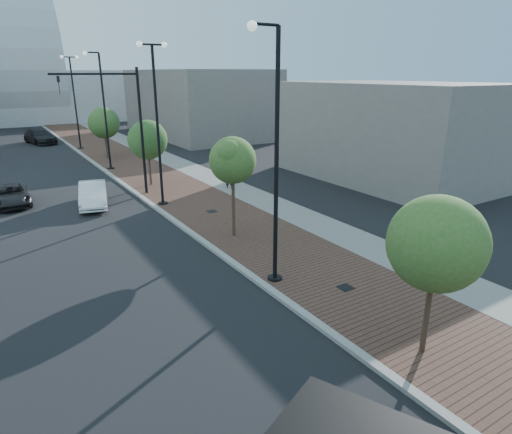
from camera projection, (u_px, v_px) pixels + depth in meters
sidewalk at (125, 155)px, 42.44m from camera, size 7.00×140.00×0.12m
concrete_strip at (152, 152)px, 43.79m from camera, size 2.40×140.00×0.13m
curb at (88, 158)px, 40.67m from camera, size 0.30×140.00×0.14m
white_sedan at (93, 194)px, 26.24m from camera, size 2.46×4.57×1.43m
dark_car_mid at (11, 195)px, 26.47m from camera, size 1.99×4.31×1.20m
dark_car_far at (40, 137)px, 49.36m from camera, size 3.39×5.74×1.56m
pedestrian at (229, 177)px, 29.85m from camera, size 0.72×0.57×1.76m
streetlight_1 at (274, 172)px, 15.44m from camera, size 1.44×0.56×9.21m
streetlight_2 at (157, 125)px, 25.00m from camera, size 1.72×0.56×9.28m
streetlight_3 at (104, 117)px, 34.74m from camera, size 1.44×0.56×9.21m
streetlight_4 at (75, 102)px, 44.30m from camera, size 1.72×0.56×9.28m
traffic_mast at (126, 118)px, 26.91m from camera, size 5.09×0.20×8.00m
tree_0 at (437, 243)px, 11.52m from camera, size 2.62×2.61×4.71m
tree_1 at (233, 160)px, 20.24m from camera, size 2.27×2.20×4.92m
tree_2 at (148, 140)px, 30.06m from camera, size 2.71×2.71×4.63m
tree_3 at (104, 123)px, 39.70m from camera, size 2.79×2.79×4.70m
convention_center at (13, 83)px, 73.98m from camera, size 50.00×30.00×50.00m
commercial_block_ne at (197, 103)px, 55.54m from camera, size 12.00×22.00×8.00m
commercial_block_e at (392, 131)px, 32.58m from camera, size 10.00×16.00×7.00m
utility_cover_1 at (345, 288)px, 16.13m from camera, size 0.50×0.50×0.02m
utility_cover_2 at (212, 211)px, 24.97m from camera, size 0.50×0.50×0.02m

